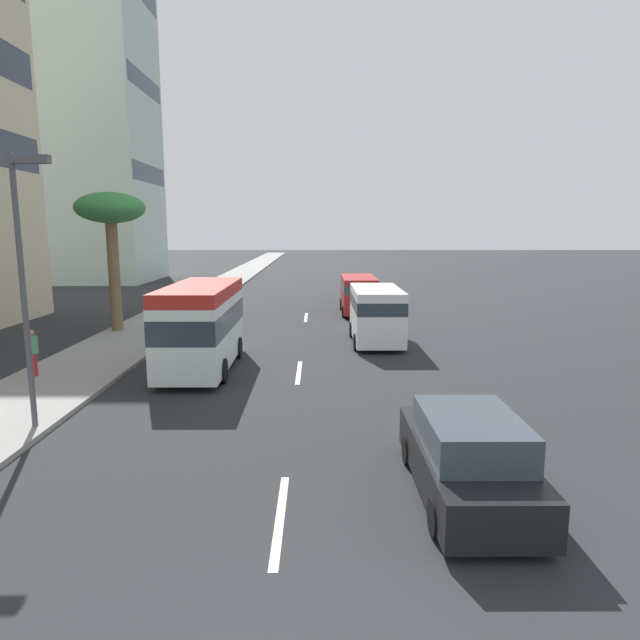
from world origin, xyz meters
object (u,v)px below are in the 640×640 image
at_px(van_third, 358,292).
at_px(car_fourth, 358,290).
at_px(car_lead, 467,457).
at_px(minibus_second, 202,324).
at_px(palm_tree, 111,214).
at_px(street_lamp, 25,262).
at_px(pedestrian_by_tree, 33,351).
at_px(van_fifth, 376,312).

distance_m(van_third, car_fourth, 6.28).
xyz_separation_m(car_lead, minibus_second, (9.78, 7.12, 0.92)).
distance_m(palm_tree, street_lamp, 13.91).
bearing_deg(car_lead, street_lamp, 70.77).
bearing_deg(street_lamp, palm_tree, 12.01).
bearing_deg(car_lead, pedestrian_by_tree, 56.67).
distance_m(car_lead, pedestrian_by_tree, 15.06).
bearing_deg(van_fifth, car_fourth, -0.98).
xyz_separation_m(car_fourth, van_fifth, (-15.09, 0.26, 0.66)).
relative_size(palm_tree, street_lamp, 1.00).
height_order(van_third, car_fourth, van_third).
bearing_deg(pedestrian_by_tree, van_fifth, 163.97).
height_order(van_third, pedestrian_by_tree, van_third).
relative_size(van_third, car_fourth, 1.22).
distance_m(pedestrian_by_tree, palm_tree, 9.98).
distance_m(minibus_second, van_fifth, 8.34).
distance_m(van_fifth, pedestrian_by_tree, 13.82).
distance_m(van_fifth, palm_tree, 13.66).
distance_m(minibus_second, pedestrian_by_tree, 5.70).
height_order(car_lead, car_fourth, car_lead).
relative_size(van_third, pedestrian_by_tree, 3.07).
bearing_deg(van_fifth, street_lamp, 138.19).
distance_m(van_third, palm_tree, 14.73).
height_order(van_third, street_lamp, street_lamp).
height_order(car_lead, palm_tree, palm_tree).
relative_size(minibus_second, car_fourth, 1.54).
distance_m(car_lead, car_fourth, 29.54).
relative_size(van_third, van_fifth, 1.02).
height_order(van_fifth, pedestrian_by_tree, van_fifth).
bearing_deg(van_fifth, palm_tree, 78.56).
bearing_deg(street_lamp, car_fourth, -21.11).
xyz_separation_m(car_lead, street_lamp, (3.50, 10.02, 3.53)).
bearing_deg(minibus_second, van_fifth, 124.12).
xyz_separation_m(car_fourth, street_lamp, (-26.05, 10.06, 3.55)).
relative_size(van_third, street_lamp, 0.74).
bearing_deg(pedestrian_by_tree, street_lamp, 75.62).
bearing_deg(pedestrian_by_tree, palm_tree, -130.51).
height_order(minibus_second, car_fourth, minibus_second).
xyz_separation_m(van_third, palm_tree, (-6.28, 12.53, 4.55)).
bearing_deg(car_fourth, pedestrian_by_tree, 149.32).
height_order(palm_tree, street_lamp, street_lamp).
height_order(car_lead, minibus_second, minibus_second).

